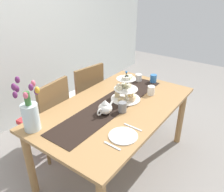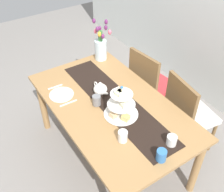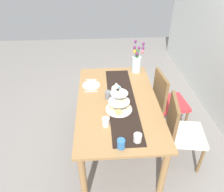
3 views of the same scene
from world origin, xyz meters
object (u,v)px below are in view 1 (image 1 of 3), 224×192
object	(u,v)px
chair_left	(48,115)
dinner_plate_left	(123,136)
chair_right	(85,95)
tiered_cake_stand	(126,90)
mug_grey	(122,107)
mug_white_text	(151,90)
teapot	(105,108)
knife_left	(133,127)
cream_jug	(138,78)
dining_table	(116,114)
tulip_vase	(30,113)
mug_orange	(153,79)
fork_left	(112,146)

from	to	relation	value
chair_left	dinner_plate_left	size ratio (longest dim) A/B	3.96
chair_right	tiered_cake_stand	bearing A→B (deg)	-101.85
mug_grey	mug_white_text	bearing A→B (deg)	-5.71
teapot	knife_left	world-z (taller)	teapot
tiered_cake_stand	cream_jug	size ratio (longest dim) A/B	3.58
dining_table	knife_left	distance (m)	0.40
knife_left	mug_grey	world-z (taller)	mug_grey
tulip_vase	cream_jug	size ratio (longest dim) A/B	5.25
teapot	mug_orange	size ratio (longest dim) A/B	2.51
teapot	dining_table	bearing A→B (deg)	0.00
chair_right	mug_grey	size ratio (longest dim) A/B	9.58
tiered_cake_stand	knife_left	xyz separation A→B (m)	(-0.38, -0.32, -0.10)
tiered_cake_stand	dinner_plate_left	bearing A→B (deg)	-148.72
cream_jug	knife_left	bearing A→B (deg)	-152.68
dinner_plate_left	teapot	bearing A→B (deg)	59.78
dining_table	teapot	distance (m)	0.23
cream_jug	mug_grey	xyz separation A→B (m)	(-0.71, -0.24, 0.01)
chair_left	mug_grey	xyz separation A→B (m)	(0.22, -0.82, 0.27)
chair_left	fork_left	xyz separation A→B (m)	(-0.23, -1.02, 0.23)
tiered_cake_stand	tulip_vase	xyz separation A→B (m)	(-0.87, 0.33, 0.05)
dining_table	teapot	size ratio (longest dim) A/B	6.97
tulip_vase	dinner_plate_left	bearing A→B (deg)	-61.94
fork_left	mug_grey	xyz separation A→B (m)	(0.45, 0.21, 0.05)
chair_left	chair_right	world-z (taller)	same
tulip_vase	chair_left	bearing A→B (deg)	40.56
dining_table	chair_right	bearing A→B (deg)	66.10
fork_left	mug_grey	bearing A→B (deg)	24.90
chair_left	mug_white_text	world-z (taller)	chair_left
chair_left	tiered_cake_stand	xyz separation A→B (m)	(0.44, -0.70, 0.32)
tiered_cake_stand	knife_left	size ratio (longest dim) A/B	1.79
tulip_vase	mug_grey	xyz separation A→B (m)	(0.65, -0.44, -0.10)
chair_right	mug_grey	xyz separation A→B (m)	(-0.37, -0.82, 0.27)
tulip_vase	mug_grey	size ratio (longest dim) A/B	4.70
dinner_plate_left	mug_white_text	xyz separation A→B (m)	(0.78, 0.16, 0.04)
dining_table	mug_orange	xyz separation A→B (m)	(0.72, -0.03, 0.14)
chair_left	cream_jug	bearing A→B (deg)	-31.81
chair_right	knife_left	size ratio (longest dim) A/B	5.35
tulip_vase	mug_grey	bearing A→B (deg)	-34.40
teapot	fork_left	distance (m)	0.46
mug_orange	mug_grey	bearing A→B (deg)	-174.22
dinner_plate_left	knife_left	world-z (taller)	dinner_plate_left
dining_table	mug_grey	bearing A→B (deg)	-118.10
cream_jug	mug_grey	world-z (taller)	mug_grey
tulip_vase	fork_left	bearing A→B (deg)	-72.73
dinner_plate_left	fork_left	xyz separation A→B (m)	(-0.14, 0.00, -0.00)
fork_left	chair_right	bearing A→B (deg)	51.37
cream_jug	fork_left	xyz separation A→B (m)	(-1.16, -0.45, -0.04)
chair_right	dinner_plate_left	world-z (taller)	chair_right
dining_table	tulip_vase	distance (m)	0.82
dinner_plate_left	mug_grey	bearing A→B (deg)	34.49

